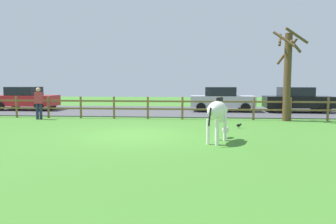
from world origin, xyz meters
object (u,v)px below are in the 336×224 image
Objects in this scene: crow_on_grass at (239,125)px; parked_car_silver at (222,99)px; parked_car_black at (297,100)px; zebra at (218,113)px; parked_car_red at (26,98)px; visitor_near_fence at (39,102)px; bare_tree at (288,72)px.

parked_car_silver is at bearing 91.16° from crow_on_grass.
zebra is at bearing -119.04° from parked_car_black.
zebra is 0.45× the size of parked_car_red.
parked_car_red is at bearing 140.49° from zebra.
visitor_near_fence is (3.36, -4.63, 0.06)m from parked_car_red.
bare_tree is 4.78m from parked_car_black.
visitor_near_fence reaches higher than crow_on_grass.
zebra is at bearing -122.65° from bare_tree.
parked_car_silver is at bearing 26.73° from visitor_near_fence.
bare_tree reaches higher than parked_car_silver.
zebra is 8.54× the size of crow_on_grass.
parked_car_silver reaches higher than zebra.
visitor_near_fence is at bearing -161.94° from parked_car_black.
parked_car_red is (-12.09, 9.97, -0.08)m from zebra.
crow_on_grass is (1.09, 3.14, -0.80)m from zebra.
bare_tree is 16.43m from parked_car_red.
bare_tree is 1.10× the size of parked_car_red.
parked_car_red is (-15.83, 4.13, -1.53)m from bare_tree.
zebra is 10.23m from visitor_near_fence.
parked_car_red reaches higher than zebra.
bare_tree is at bearing 57.35° from zebra.
zebra is at bearing -95.30° from parked_car_silver.
parked_car_black is at bearing 18.06° from visitor_near_fence.
parked_car_black is at bearing 66.50° from bare_tree.
parked_car_silver is (-2.79, 4.37, -1.53)m from bare_tree.
parked_car_silver is 10.83m from visitor_near_fence.
bare_tree is at bearing 2.31° from visitor_near_fence.
parked_car_black is (4.60, -0.22, 0.00)m from parked_car_silver.
crow_on_grass is 0.13× the size of visitor_near_fence.
crow_on_grass is at bearing 70.83° from zebra.
crow_on_grass is 0.05× the size of parked_car_red.
crow_on_grass is at bearing -27.41° from parked_car_red.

